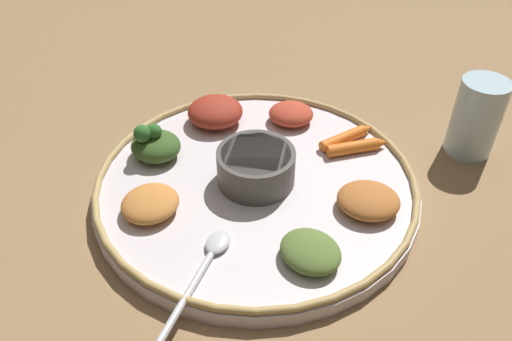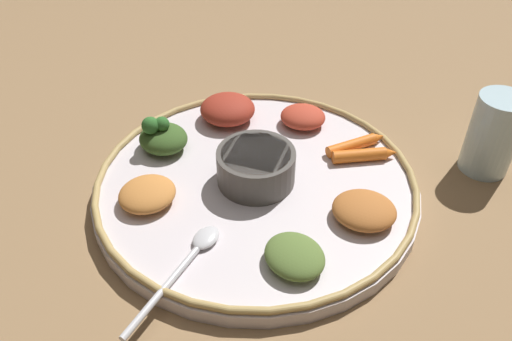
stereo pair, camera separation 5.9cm
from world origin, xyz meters
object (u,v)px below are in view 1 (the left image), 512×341
at_px(carrot_outer, 347,137).
at_px(spoon, 204,265).
at_px(carrot_near_spoon, 357,147).
at_px(greens_pile, 155,144).
at_px(drinking_glass, 475,122).
at_px(center_bowl, 256,166).

bearing_deg(carrot_outer, spoon, -94.71).
distance_m(spoon, carrot_near_spoon, 0.26).
xyz_separation_m(carrot_near_spoon, carrot_outer, (-0.02, 0.01, -0.00)).
xyz_separation_m(greens_pile, carrot_outer, (0.18, 0.16, -0.01)).
relative_size(carrot_near_spoon, drinking_glass, 0.69).
bearing_deg(center_bowl, spoon, -77.03).
xyz_separation_m(center_bowl, carrot_near_spoon, (0.07, 0.12, -0.01)).
height_order(greens_pile, drinking_glass, drinking_glass).
height_order(spoon, greens_pile, greens_pile).
bearing_deg(spoon, greens_pile, 146.32).
xyz_separation_m(carrot_near_spoon, drinking_glass, (0.11, 0.11, 0.02)).
relative_size(center_bowl, carrot_outer, 1.11).
xyz_separation_m(carrot_outer, drinking_glass, (0.13, 0.09, 0.02)).
height_order(carrot_outer, drinking_glass, drinking_glass).
bearing_deg(carrot_near_spoon, center_bowl, -122.45).
bearing_deg(carrot_near_spoon, carrot_outer, 147.96).
height_order(center_bowl, drinking_glass, drinking_glass).
bearing_deg(carrot_near_spoon, drinking_glass, 43.94).
distance_m(carrot_near_spoon, carrot_outer, 0.02).
bearing_deg(carrot_outer, center_bowl, -112.54).
distance_m(center_bowl, spoon, 0.14).
bearing_deg(drinking_glass, center_bowl, -129.61).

